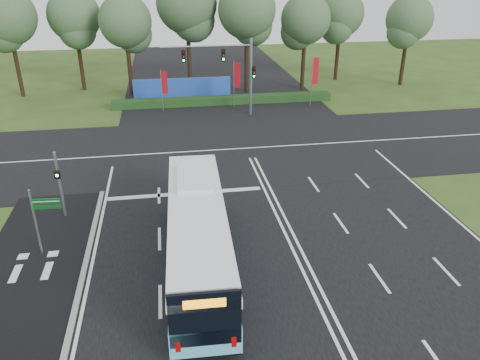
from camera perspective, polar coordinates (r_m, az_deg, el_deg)
name	(u,v)px	position (r m, az deg, el deg)	size (l,w,h in m)	color
ground	(283,229)	(25.58, 5.21, -5.94)	(120.00, 120.00, 0.00)	#2E4B19
road_main	(283,228)	(25.57, 5.22, -5.90)	(20.00, 120.00, 0.04)	black
road_cross	(245,149)	(36.12, 0.61, 3.86)	(120.00, 14.00, 0.05)	black
bike_path	(26,286)	(23.40, -24.62, -11.69)	(5.00, 18.00, 0.06)	black
kerb_strip	(82,280)	(22.81, -18.73, -11.51)	(0.25, 18.00, 0.12)	gray
city_bus	(198,234)	(21.70, -5.17, -6.62)	(3.02, 12.42, 3.54)	#5FBCDD
pedestrian_signal	(59,183)	(27.43, -21.16, -0.32)	(0.33, 0.44, 3.94)	gray
street_sign	(41,214)	(24.22, -23.12, -3.81)	(1.38, 0.19, 3.55)	gray
banner_flag_left	(164,85)	(45.02, -9.25, 11.39)	(0.60, 0.12, 4.04)	gray
banner_flag_mid	(236,78)	(45.89, -0.45, 12.34)	(0.65, 0.23, 4.51)	gray
banner_flag_right	(314,74)	(46.91, 9.05, 12.61)	(0.71, 0.23, 4.89)	gray
traffic_light_gantry	(231,66)	(42.92, -1.07, 13.78)	(8.41, 0.28, 7.00)	gray
hedge	(224,100)	(47.74, -1.98, 9.69)	(22.00, 1.20, 0.80)	#153714
blue_hoarding	(182,89)	(49.66, -7.04, 10.97)	(10.00, 0.30, 2.20)	#214CB5
eucalyptus_row	(207,14)	(52.24, -4.10, 19.55)	(47.56, 9.55, 12.29)	black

